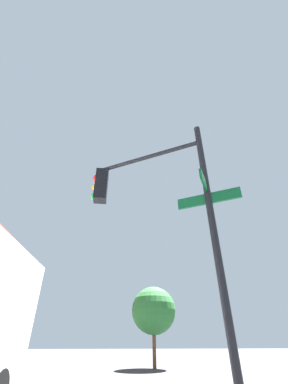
% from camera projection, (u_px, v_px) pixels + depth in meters
% --- Properties ---
extents(traffic_signal_near, '(1.77, 2.71, 5.37)m').
position_uv_depth(traffic_signal_near, '(151.00, 204.00, 4.68)').
color(traffic_signal_near, black).
rests_on(traffic_signal_near, ground_plane).
extents(street_tree, '(3.08, 3.08, 4.92)m').
position_uv_depth(street_tree, '(154.00, 310.00, 17.04)').
color(street_tree, '#4C331E').
rests_on(street_tree, ground_plane).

